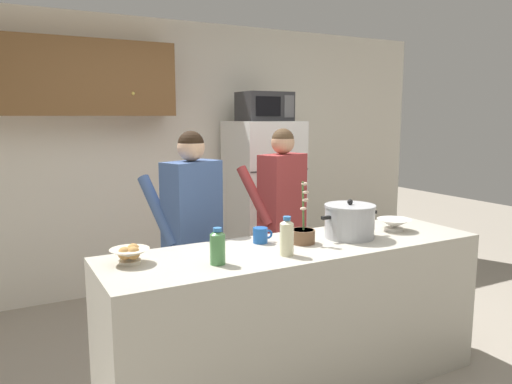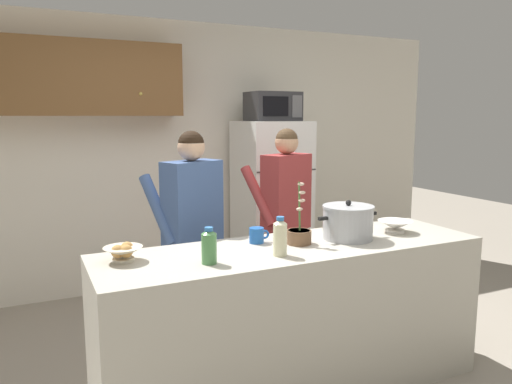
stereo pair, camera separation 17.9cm
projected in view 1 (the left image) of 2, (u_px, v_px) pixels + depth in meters
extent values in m
cube|color=silver|center=(173.00, 156.00, 4.91)|extent=(6.00, 0.12, 2.60)
cube|color=brown|center=(40.00, 77.00, 4.04)|extent=(2.21, 0.34, 0.64)
sphere|color=gold|center=(133.00, 93.00, 4.25)|extent=(0.03, 0.03, 0.03)
cube|color=#BCB7A8|center=(298.00, 317.00, 3.04)|extent=(2.38, 0.68, 0.92)
cube|color=white|center=(263.00, 203.00, 4.96)|extent=(0.64, 0.64, 1.64)
cube|color=#333333|center=(280.00, 171.00, 4.62)|extent=(0.63, 0.01, 0.01)
cylinder|color=#B2B2B7|center=(297.00, 215.00, 4.75)|extent=(0.02, 0.02, 0.74)
cube|color=#2D2D30|center=(264.00, 107.00, 4.80)|extent=(0.48, 0.36, 0.28)
cube|color=black|center=(268.00, 106.00, 4.61)|extent=(0.26, 0.01, 0.18)
cube|color=#59595B|center=(289.00, 106.00, 4.72)|extent=(0.11, 0.01, 0.21)
cylinder|color=#33384C|center=(201.00, 299.00, 3.54)|extent=(0.11, 0.11, 0.77)
cylinder|color=#33384C|center=(187.00, 305.00, 3.43)|extent=(0.11, 0.11, 0.77)
cube|color=#3F598C|center=(192.00, 206.00, 3.38)|extent=(0.45, 0.34, 0.61)
sphere|color=#D8A884|center=(191.00, 147.00, 3.32)|extent=(0.19, 0.19, 0.19)
sphere|color=black|center=(191.00, 144.00, 3.31)|extent=(0.18, 0.18, 0.18)
cylinder|color=#3F598C|center=(201.00, 203.00, 3.61)|extent=(0.21, 0.37, 0.47)
cylinder|color=#3F598C|center=(158.00, 211.00, 3.31)|extent=(0.21, 0.37, 0.47)
cylinder|color=#726656|center=(287.00, 272.00, 4.14)|extent=(0.11, 0.11, 0.78)
cylinder|color=#726656|center=(276.00, 276.00, 4.04)|extent=(0.11, 0.11, 0.78)
cube|color=#993333|center=(282.00, 192.00, 3.98)|extent=(0.45, 0.33, 0.61)
sphere|color=tan|center=(283.00, 142.00, 3.92)|extent=(0.19, 0.19, 0.19)
sphere|color=#4C3823|center=(283.00, 139.00, 3.92)|extent=(0.18, 0.18, 0.18)
cylinder|color=#993333|center=(286.00, 190.00, 4.21)|extent=(0.20, 0.37, 0.47)
cylinder|color=#993333|center=(255.00, 196.00, 3.91)|extent=(0.20, 0.37, 0.47)
cylinder|color=#ADAFB5|center=(350.00, 222.00, 3.14)|extent=(0.32, 0.32, 0.20)
cylinder|color=#ADAFB5|center=(350.00, 206.00, 3.13)|extent=(0.32, 0.32, 0.02)
sphere|color=black|center=(350.00, 202.00, 3.12)|extent=(0.04, 0.04, 0.04)
cube|color=black|center=(326.00, 218.00, 3.05)|extent=(0.06, 0.02, 0.02)
cube|color=black|center=(372.00, 212.00, 3.22)|extent=(0.06, 0.02, 0.02)
cylinder|color=#1E59B2|center=(260.00, 235.00, 3.02)|extent=(0.09, 0.09, 0.10)
torus|color=#1E59B2|center=(268.00, 234.00, 3.04)|extent=(0.06, 0.01, 0.06)
cylinder|color=beige|center=(130.00, 262.00, 2.60)|extent=(0.12, 0.12, 0.02)
cone|color=beige|center=(130.00, 254.00, 2.59)|extent=(0.21, 0.21, 0.06)
sphere|color=tan|center=(125.00, 253.00, 2.56)|extent=(0.07, 0.07, 0.07)
sphere|color=tan|center=(133.00, 250.00, 2.62)|extent=(0.07, 0.07, 0.07)
sphere|color=tan|center=(133.00, 253.00, 2.56)|extent=(0.07, 0.07, 0.07)
cylinder|color=white|center=(394.00, 229.00, 3.34)|extent=(0.13, 0.13, 0.02)
cone|color=white|center=(394.00, 223.00, 3.34)|extent=(0.23, 0.23, 0.06)
cylinder|color=#4C8C4C|center=(218.00, 249.00, 2.58)|extent=(0.08, 0.08, 0.16)
cone|color=#4C8C4C|center=(217.00, 232.00, 2.56)|extent=(0.08, 0.08, 0.02)
cylinder|color=#3372BF|center=(217.00, 230.00, 2.56)|extent=(0.04, 0.04, 0.02)
cylinder|color=beige|center=(287.00, 239.00, 2.74)|extent=(0.08, 0.08, 0.18)
cone|color=beige|center=(287.00, 221.00, 2.72)|extent=(0.08, 0.08, 0.03)
cylinder|color=#3372BF|center=(287.00, 218.00, 2.72)|extent=(0.04, 0.04, 0.02)
cylinder|color=brown|center=(303.00, 236.00, 3.01)|extent=(0.15, 0.15, 0.09)
cylinder|color=#38281E|center=(303.00, 230.00, 3.00)|extent=(0.14, 0.14, 0.01)
cylinder|color=#4C7238|center=(303.00, 206.00, 2.98)|extent=(0.01, 0.03, 0.30)
ellipsoid|color=beige|center=(303.00, 209.00, 2.97)|extent=(0.04, 0.03, 0.02)
ellipsoid|color=beige|center=(306.00, 200.00, 2.98)|extent=(0.04, 0.03, 0.02)
ellipsoid|color=beige|center=(306.00, 192.00, 2.97)|extent=(0.04, 0.03, 0.02)
ellipsoid|color=beige|center=(305.00, 184.00, 2.97)|extent=(0.04, 0.03, 0.02)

